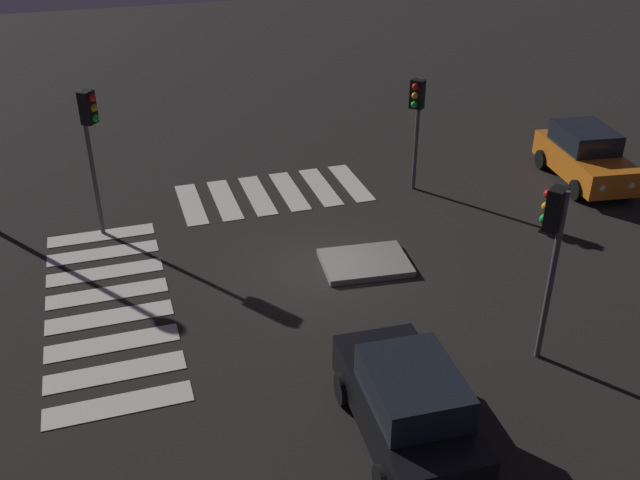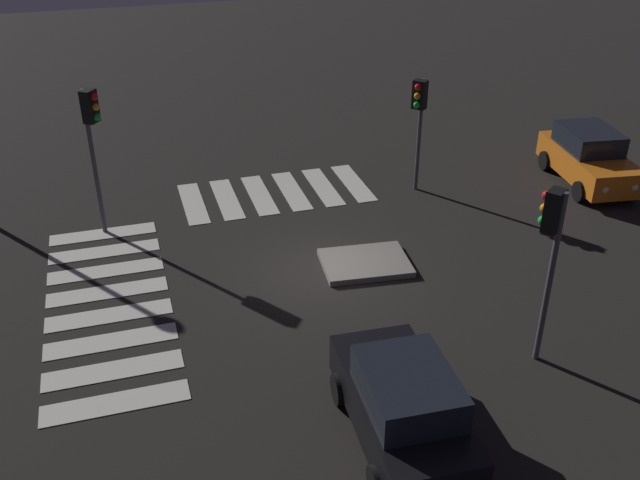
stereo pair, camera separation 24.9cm
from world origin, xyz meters
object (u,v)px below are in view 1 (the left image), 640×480
(traffic_island, at_px, (365,263))
(traffic_light_east, at_px, (90,128))
(car_black, at_px, (407,404))
(car_orange, at_px, (585,156))
(traffic_light_south, at_px, (417,108))
(traffic_light_west, at_px, (553,233))

(traffic_island, distance_m, traffic_light_east, 8.87)
(car_black, relative_size, traffic_light_east, 0.97)
(car_black, relative_size, car_orange, 0.97)
(traffic_island, bearing_deg, car_black, 76.09)
(car_black, xyz_separation_m, traffic_light_south, (-5.04, -11.03, 2.07))
(traffic_island, relative_size, traffic_light_south, 0.67)
(car_black, relative_size, traffic_light_west, 1.03)
(traffic_light_west, bearing_deg, car_orange, -76.61)
(traffic_island, distance_m, car_orange, 10.12)
(car_black, height_order, car_orange, car_orange)
(traffic_island, xyz_separation_m, traffic_light_east, (7.03, -4.21, 3.40))
(car_black, bearing_deg, traffic_light_south, -21.67)
(car_black, relative_size, traffic_light_south, 1.13)
(traffic_light_south, bearing_deg, traffic_light_west, 42.01)
(traffic_island, relative_size, car_orange, 0.57)
(traffic_island, height_order, traffic_light_south, traffic_light_south)
(traffic_light_east, relative_size, traffic_light_south, 1.16)
(traffic_island, height_order, traffic_light_east, traffic_light_east)
(traffic_light_east, bearing_deg, car_black, -28.16)
(traffic_island, height_order, car_black, car_black)
(traffic_light_south, height_order, traffic_light_west, traffic_light_west)
(traffic_light_south, bearing_deg, traffic_light_east, -41.13)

